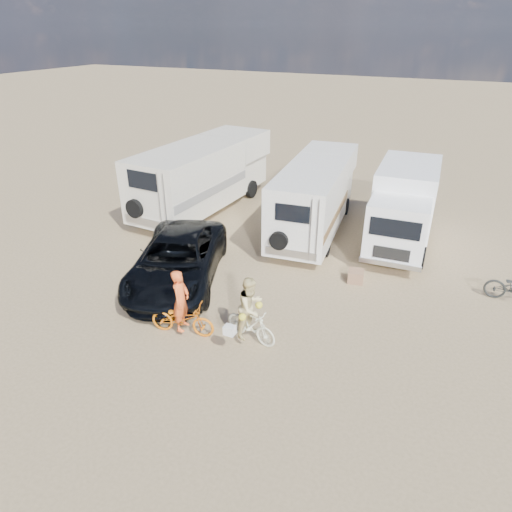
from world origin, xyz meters
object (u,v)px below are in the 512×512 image
at_px(rider_man, 181,306).
at_px(cooler, 217,245).
at_px(rv_main, 315,198).
at_px(rider_woman, 251,313).
at_px(box_truck, 403,209).
at_px(rv_left, 203,177).
at_px(crate, 356,276).
at_px(bike_man, 182,319).
at_px(dark_suv, 178,260).
at_px(bike_woman, 251,325).

distance_m(rider_man, cooler, 5.26).
height_order(rv_main, rider_woman, rv_main).
bearing_deg(rider_man, rv_main, -17.79).
distance_m(box_truck, rider_woman, 8.18).
relative_size(rv_left, cooler, 16.06).
bearing_deg(box_truck, rv_main, 177.59).
distance_m(rider_man, crate, 6.02).
bearing_deg(bike_man, rider_man, -0.00).
xyz_separation_m(bike_man, rider_woman, (1.81, 0.53, 0.38)).
bearing_deg(bike_man, rv_left, 16.23).
height_order(rv_left, crate, rv_left).
bearing_deg(dark_suv, crate, 3.92).
distance_m(rv_left, rider_woman, 10.07).
bearing_deg(bike_woman, box_truck, -5.66).
distance_m(rv_main, rider_man, 8.30).
height_order(box_truck, cooler, box_truck).
xyz_separation_m(rv_left, rider_woman, (6.19, -7.92, -0.63)).
distance_m(cooler, crate, 5.31).
distance_m(box_truck, crate, 3.79).
distance_m(rider_woman, crate, 4.67).
relative_size(rv_main, crate, 14.62).
height_order(box_truck, bike_man, box_truck).
height_order(dark_suv, bike_man, dark_suv).
bearing_deg(rider_woman, rider_man, 118.75).
bearing_deg(cooler, bike_man, -77.23).
bearing_deg(box_truck, rider_man, -121.02).
bearing_deg(bike_woman, bike_man, 118.75).
distance_m(bike_man, rider_woman, 1.92).
distance_m(rv_main, dark_suv, 6.47).
xyz_separation_m(dark_suv, bike_woman, (3.54, -1.84, -0.30)).
bearing_deg(dark_suv, box_truck, 23.64).
relative_size(bike_woman, rider_man, 0.90).
relative_size(rv_main, dark_suv, 1.30).
relative_size(rv_left, box_truck, 1.41).
relative_size(rv_left, rider_woman, 4.56).
bearing_deg(bike_man, box_truck, -38.83).
bearing_deg(rider_woman, bike_woman, 0.00).
relative_size(dark_suv, rider_man, 3.17).
xyz_separation_m(box_truck, rider_man, (-4.34, -8.28, -0.59)).
bearing_deg(bike_man, bike_woman, -84.87).
height_order(rv_main, rv_left, rv_left).
distance_m(rv_left, box_truck, 8.72).
distance_m(rv_left, dark_suv, 6.67).
bearing_deg(cooler, bike_woman, -57.76).
bearing_deg(rider_woman, dark_suv, 74.93).
xyz_separation_m(rv_main, bike_man, (-0.95, -8.23, -0.93)).
distance_m(bike_woman, crate, 4.63).
bearing_deg(crate, box_truck, 77.76).
relative_size(bike_man, crate, 3.62).
bearing_deg(cooler, box_truck, 22.45).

